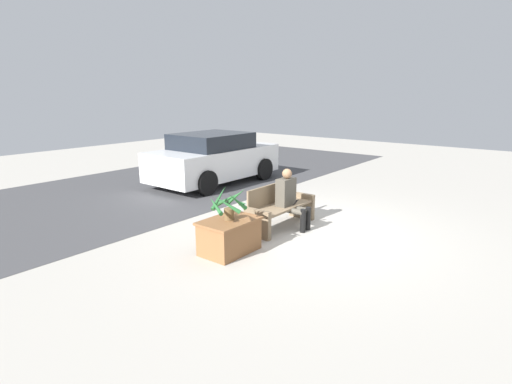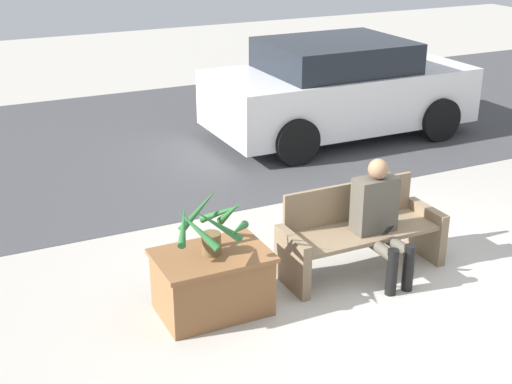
{
  "view_description": "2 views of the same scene",
  "coord_description": "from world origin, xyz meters",
  "px_view_note": "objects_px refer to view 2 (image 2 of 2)",
  "views": [
    {
      "loc": [
        -6.28,
        -3.72,
        2.56
      ],
      "look_at": [
        -0.86,
        0.54,
        0.85
      ],
      "focal_mm": 28.0,
      "sensor_mm": 36.0,
      "label": 1
    },
    {
      "loc": [
        -3.7,
        -4.6,
        3.34
      ],
      "look_at": [
        -1.07,
        0.85,
        0.87
      ],
      "focal_mm": 50.0,
      "sensor_mm": 36.0,
      "label": 2
    }
  ],
  "objects_px": {
    "bench": "(359,233)",
    "potted_plant": "(212,226)",
    "parked_car": "(338,89)",
    "planter_box": "(212,281)",
    "person_seated": "(380,215)"
  },
  "relations": [
    {
      "from": "planter_box",
      "to": "potted_plant",
      "type": "bearing_deg",
      "value": -9.15
    },
    {
      "from": "potted_plant",
      "to": "parked_car",
      "type": "height_order",
      "value": "parked_car"
    },
    {
      "from": "person_seated",
      "to": "parked_car",
      "type": "height_order",
      "value": "parked_car"
    },
    {
      "from": "bench",
      "to": "potted_plant",
      "type": "bearing_deg",
      "value": -175.73
    },
    {
      "from": "bench",
      "to": "potted_plant",
      "type": "xyz_separation_m",
      "value": [
        -1.57,
        -0.12,
        0.44
      ]
    },
    {
      "from": "person_seated",
      "to": "parked_car",
      "type": "xyz_separation_m",
      "value": [
        2.01,
        3.97,
        0.1
      ]
    },
    {
      "from": "potted_plant",
      "to": "parked_car",
      "type": "xyz_separation_m",
      "value": [
        3.66,
        3.9,
        -0.09
      ]
    },
    {
      "from": "bench",
      "to": "potted_plant",
      "type": "distance_m",
      "value": 1.63
    },
    {
      "from": "bench",
      "to": "person_seated",
      "type": "bearing_deg",
      "value": -65.9
    },
    {
      "from": "parked_car",
      "to": "planter_box",
      "type": "bearing_deg",
      "value": -133.32
    },
    {
      "from": "person_seated",
      "to": "planter_box",
      "type": "distance_m",
      "value": 1.7
    },
    {
      "from": "potted_plant",
      "to": "parked_car",
      "type": "relative_size",
      "value": 0.18
    },
    {
      "from": "bench",
      "to": "parked_car",
      "type": "distance_m",
      "value": 4.33
    },
    {
      "from": "person_seated",
      "to": "potted_plant",
      "type": "distance_m",
      "value": 1.67
    },
    {
      "from": "bench",
      "to": "planter_box",
      "type": "relative_size",
      "value": 1.66
    }
  ]
}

